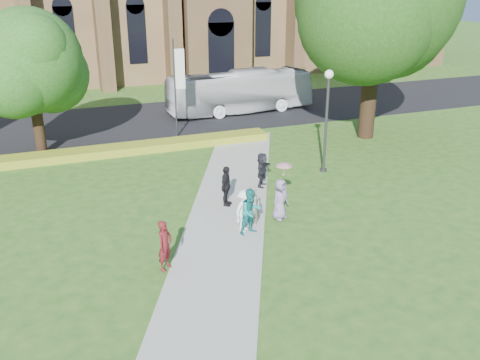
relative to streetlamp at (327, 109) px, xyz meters
name	(u,v)px	position (x,y,z in m)	size (l,w,h in m)	color
ground	(230,255)	(-7.50, -6.50, -3.30)	(160.00, 160.00, 0.00)	#295A1B
road	(131,121)	(-7.50, 13.50, -3.29)	(160.00, 10.00, 0.02)	black
footpath	(221,242)	(-7.50, -5.50, -3.28)	(3.20, 30.00, 0.04)	#B2B2A8
flower_hedge	(117,150)	(-9.50, 6.70, -3.07)	(18.00, 1.40, 0.45)	gold
streetlamp	(327,109)	(0.00, 0.00, 0.00)	(0.44, 0.44, 5.24)	#38383D
street_tree_1	(29,61)	(-13.50, 8.00, 1.93)	(5.60, 5.60, 8.05)	#332114
banner_pole_0	(177,83)	(-5.39, 8.70, 0.09)	(0.70, 0.10, 6.00)	#38383D
tour_coach	(240,92)	(0.43, 13.16, -1.77)	(2.53, 10.79, 3.01)	white
pedestrian_0	(165,245)	(-9.94, -6.66, -2.35)	(0.66, 0.43, 1.81)	#5B1418
pedestrian_1	(251,211)	(-6.18, -5.21, -2.32)	(0.91, 0.71, 1.87)	#177676
pedestrian_2	(244,210)	(-6.32, -4.89, -2.39)	(1.12, 0.64, 1.73)	white
pedestrian_3	(226,186)	(-6.17, -2.32, -2.35)	(1.06, 0.44, 1.80)	black
pedestrian_4	(280,199)	(-4.54, -4.41, -2.38)	(0.85, 0.55, 1.75)	gray
pedestrian_5	(262,170)	(-3.81, -0.81, -2.42)	(1.55, 0.49, 1.67)	#232229
pedestrian_6	(254,208)	(-5.92, -4.88, -2.37)	(0.64, 0.42, 1.76)	gray
parasol	(284,171)	(-4.36, -4.31, -1.22)	(0.67, 0.67, 0.59)	#E29FC0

